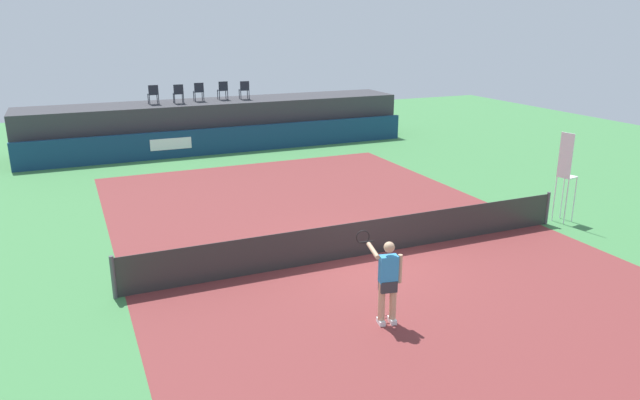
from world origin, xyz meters
The scene contains 14 objects.
ground_plane centered at (0.00, 3.00, 0.00)m, with size 48.00×48.00×0.00m, color #3D7A42.
court_inner centered at (0.00, 0.00, 0.00)m, with size 12.00×22.00×0.00m, color maroon.
sponsor_wall centered at (-0.01, 13.50, 0.60)m, with size 18.00×0.22×1.20m.
spectator_platform centered at (0.00, 15.30, 1.10)m, with size 18.00×2.80×2.20m, color #38383D.
spectator_chair_far_left centered at (-2.95, 15.12, 2.69)m, with size 0.45×0.45×0.89m.
spectator_chair_left centered at (-1.85, 14.93, 2.69)m, with size 0.46×0.46×0.89m.
spectator_chair_center centered at (-0.83, 15.30, 2.69)m, with size 0.46×0.46×0.89m.
spectator_chair_right centered at (0.37, 15.45, 2.69)m, with size 0.45×0.45×0.89m.
spectator_chair_far_right centered at (1.36, 15.16, 2.69)m, with size 0.48×0.48×0.89m.
umpire_chair centered at (6.73, -0.02, 1.59)m, with size 0.51×0.51×2.76m.
tennis_net centered at (0.00, 0.00, 0.47)m, with size 12.40×0.02×0.95m, color #2D2D2D.
net_post_near centered at (-6.20, 0.00, 0.50)m, with size 0.10×0.10×1.00m, color #4C4C51.
net_post_far centered at (6.20, 0.00, 0.50)m, with size 0.10×0.10×1.00m, color #4C4C51.
tennis_player centered at (-1.24, -3.36, 0.96)m, with size 0.57×1.21×1.77m.
Camera 1 is at (-6.76, -12.68, 5.92)m, focal length 33.05 mm.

